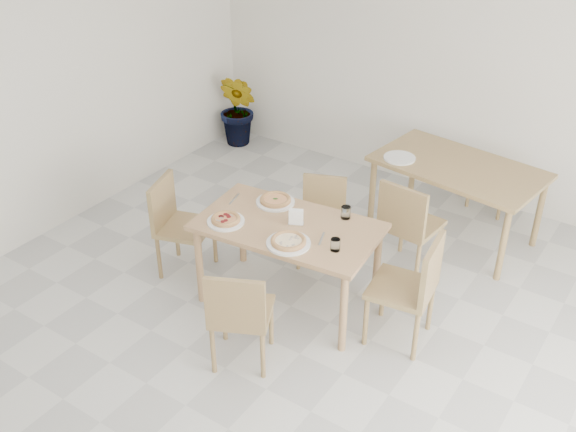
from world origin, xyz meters
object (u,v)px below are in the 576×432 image
Objects in this scene: napkin_holder at (296,218)px; potted_plant at (239,110)px; second_table at (458,173)px; chair_back_s at (407,222)px; chair_north at (322,214)px; chair_east at (413,284)px; tumbler_b at (346,212)px; chair_west at (176,220)px; pizza_pepperoni at (226,219)px; main_table at (288,234)px; pizza_mushroom at (288,241)px; chair_south at (239,312)px; plate_pepperoni at (226,221)px; chair_back_n at (503,161)px; tumbler_a at (335,245)px; plate_margherita at (275,202)px; plate_mushroom at (288,243)px; pizza_margherita at (275,200)px; plate_empty at (399,158)px.

napkin_holder is 3.17m from potted_plant.
chair_back_s is (-0.10, -0.82, -0.14)m from second_table.
chair_east is at bearing -49.53° from chair_north.
chair_west is at bearing -160.52° from tumbler_b.
main_table is at bearing 29.92° from pizza_pepperoni.
potted_plant reaches higher than pizza_mushroom.
chair_west reaches higher than chair_south.
plate_pepperoni is 2.29m from second_table.
chair_back_s is at bearing 47.95° from pizza_pepperoni.
chair_north is at bearing 78.48° from napkin_holder.
plate_pepperoni is at bearing -102.95° from chair_back_n.
main_table is 15.70× the size of tumbler_a.
pizza_mushroom is at bearing -46.13° from plate_margherita.
plate_margherita and plate_mushroom have the same top height.
chair_east is 0.57× the size of second_table.
chair_north is at bearing 71.89° from pizza_margherita.
chair_east is at bearing 21.35° from plate_mushroom.
main_table is 5.91× the size of pizza_pepperoni.
plate_mushroom is 0.96× the size of pizza_mushroom.
tumbler_b is (1.39, 0.49, 0.29)m from chair_west.
napkin_holder is (1.12, 0.19, 0.31)m from chair_west.
main_table is 0.76m from chair_north.
napkin_holder reaches higher than chair_north.
chair_north is at bearing -106.38° from chair_south.
second_table is (1.15, 1.98, -0.09)m from plate_pepperoni.
chair_back_n is at bearing 64.82° from pizza_pepperoni.
chair_east is 9.63× the size of tumbler_a.
main_table is 0.30m from pizza_mushroom.
chair_south reaches higher than pizza_margherita.
chair_east is 9.00× the size of tumbler_b.
chair_north is at bearing 139.40° from tumbler_b.
tumbler_b is (0.17, 0.57, 0.02)m from pizza_mushroom.
main_table is 1.75× the size of chair_south.
chair_north is at bearing -65.27° from chair_west.
chair_south is 6.35× the size of napkin_holder.
plate_pepperoni is 0.95m from tumbler_b.
chair_west is 1.99m from chair_back_s.
plate_margherita reaches higher than second_table.
chair_west is 2.12m from chair_east.
chair_back_s is 3.05× the size of plate_empty.
main_table is 1.63× the size of chair_east.
chair_east reaches higher than plate_pepperoni.
chair_east is at bearing 123.35° from chair_back_s.
pizza_mushroom is at bearing 1.67° from pizza_pepperoni.
chair_north is at bearing -106.51° from chair_back_n.
chair_back_s is at bearing -57.40° from plate_empty.
chair_north is 1.31m from chair_east.
plate_pepperoni is at bearing -54.12° from potted_plant.
tumbler_a reaches higher than second_table.
pizza_pepperoni is 3.12m from chair_back_n.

